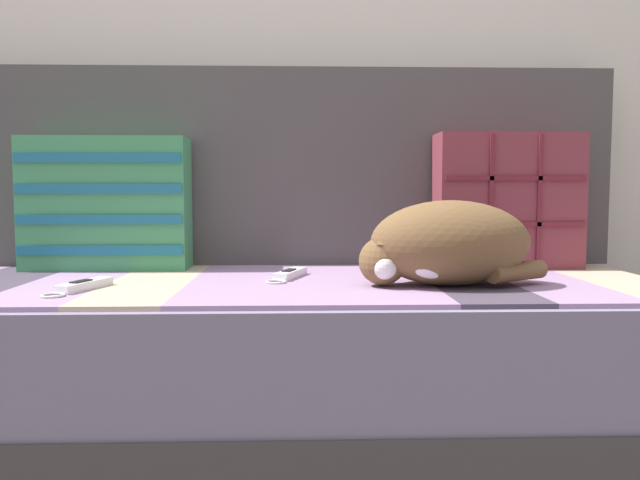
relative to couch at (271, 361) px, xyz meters
The scene contains 8 objects.
ground_plane 0.25m from the couch, 90.00° to the right, with size 14.00×14.00×0.00m, color #564C47.
couch is the anchor object (origin of this frame).
sofa_backrest 0.60m from the couch, 90.00° to the left, with size 1.96×0.14×0.57m.
throw_pillow_quilted 0.79m from the couch, 16.66° to the left, with size 0.40×0.14×0.37m.
throw_pillow_striped 0.63m from the couch, 156.90° to the left, with size 0.44×0.14×0.36m.
sleeping_cat 0.52m from the couch, 18.92° to the right, with size 0.44×0.24×0.19m.
game_remote_near 0.49m from the couch, 156.66° to the right, with size 0.10×0.21×0.02m.
game_remote_far 0.22m from the couch, ahead, with size 0.11×0.20×0.02m.
Camera 1 is at (0.07, -1.39, 0.63)m, focal length 35.00 mm.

